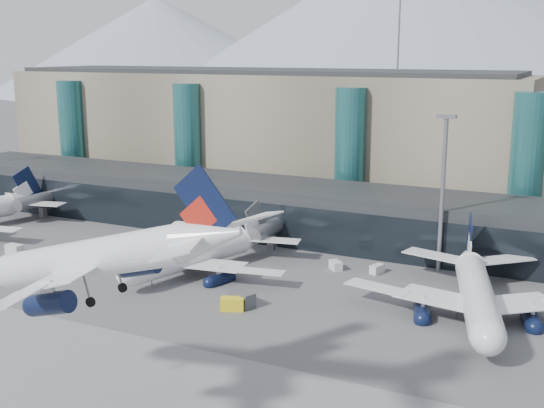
{
  "coord_description": "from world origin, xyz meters",
  "views": [
    {
      "loc": [
        52.19,
        -59.94,
        35.36
      ],
      "look_at": [
        7.4,
        32.0,
        12.27
      ],
      "focal_mm": 45.0,
      "sensor_mm": 36.0,
      "label": 1
    }
  ],
  "objects_px": {
    "hero_jet": "(113,248)",
    "veh_g": "(336,265)",
    "jet_parked_right": "(476,279)",
    "veh_d": "(377,269)",
    "veh_a": "(14,249)",
    "jet_parked_mid": "(207,245)",
    "veh_h": "(232,304)",
    "veh_c": "(242,299)",
    "lightmast_mid": "(443,185)"
  },
  "relations": [
    {
      "from": "hero_jet",
      "to": "veh_d",
      "type": "bearing_deg",
      "value": 84.21
    },
    {
      "from": "hero_jet",
      "to": "veh_d",
      "type": "distance_m",
      "value": 58.42
    },
    {
      "from": "lightmast_mid",
      "to": "veh_a",
      "type": "xyz_separation_m",
      "value": [
        -70.0,
        -23.46,
        -13.57
      ]
    },
    {
      "from": "veh_a",
      "to": "veh_c",
      "type": "relative_size",
      "value": 0.8
    },
    {
      "from": "hero_jet",
      "to": "jet_parked_mid",
      "type": "distance_m",
      "value": 50.09
    },
    {
      "from": "jet_parked_mid",
      "to": "veh_g",
      "type": "relative_size",
      "value": 13.58
    },
    {
      "from": "jet_parked_right",
      "to": "veh_a",
      "type": "height_order",
      "value": "jet_parked_right"
    },
    {
      "from": "veh_a",
      "to": "jet_parked_right",
      "type": "bearing_deg",
      "value": 7.61
    },
    {
      "from": "hero_jet",
      "to": "jet_parked_right",
      "type": "relative_size",
      "value": 0.84
    },
    {
      "from": "veh_a",
      "to": "veh_g",
      "type": "xyz_separation_m",
      "value": [
        54.64,
        16.63,
        -0.11
      ]
    },
    {
      "from": "veh_d",
      "to": "veh_h",
      "type": "relative_size",
      "value": 0.77
    },
    {
      "from": "hero_jet",
      "to": "jet_parked_mid",
      "type": "relative_size",
      "value": 0.94
    },
    {
      "from": "lightmast_mid",
      "to": "veh_c",
      "type": "bearing_deg",
      "value": -127.53
    },
    {
      "from": "lightmast_mid",
      "to": "hero_jet",
      "type": "xyz_separation_m",
      "value": [
        -16.82,
        -60.88,
        3.44
      ]
    },
    {
      "from": "veh_d",
      "to": "veh_a",
      "type": "bearing_deg",
      "value": 124.62
    },
    {
      "from": "jet_parked_right",
      "to": "veh_d",
      "type": "relative_size",
      "value": 15.26
    },
    {
      "from": "veh_c",
      "to": "veh_g",
      "type": "xyz_separation_m",
      "value": [
        6.1,
        21.12,
        -0.31
      ]
    },
    {
      "from": "veh_a",
      "to": "veh_g",
      "type": "bearing_deg",
      "value": 18.75
    },
    {
      "from": "veh_a",
      "to": "veh_g",
      "type": "relative_size",
      "value": 1.2
    },
    {
      "from": "hero_jet",
      "to": "jet_parked_right",
      "type": "distance_m",
      "value": 53.57
    },
    {
      "from": "hero_jet",
      "to": "veh_h",
      "type": "relative_size",
      "value": 9.83
    },
    {
      "from": "veh_c",
      "to": "veh_h",
      "type": "height_order",
      "value": "veh_c"
    },
    {
      "from": "jet_parked_mid",
      "to": "veh_c",
      "type": "height_order",
      "value": "jet_parked_mid"
    },
    {
      "from": "veh_d",
      "to": "veh_c",
      "type": "bearing_deg",
      "value": 168.59
    },
    {
      "from": "jet_parked_mid",
      "to": "jet_parked_right",
      "type": "distance_m",
      "value": 42.83
    },
    {
      "from": "veh_c",
      "to": "veh_d",
      "type": "height_order",
      "value": "veh_c"
    },
    {
      "from": "jet_parked_right",
      "to": "veh_c",
      "type": "height_order",
      "value": "jet_parked_right"
    },
    {
      "from": "lightmast_mid",
      "to": "hero_jet",
      "type": "height_order",
      "value": "lightmast_mid"
    },
    {
      "from": "jet_parked_mid",
      "to": "veh_d",
      "type": "relative_size",
      "value": 13.69
    },
    {
      "from": "jet_parked_mid",
      "to": "veh_d",
      "type": "bearing_deg",
      "value": -52.16
    },
    {
      "from": "jet_parked_right",
      "to": "veh_d",
      "type": "bearing_deg",
      "value": 45.56
    },
    {
      "from": "veh_a",
      "to": "veh_g",
      "type": "height_order",
      "value": "veh_a"
    },
    {
      "from": "jet_parked_mid",
      "to": "veh_a",
      "type": "distance_m",
      "value": 36.49
    },
    {
      "from": "jet_parked_right",
      "to": "veh_d",
      "type": "xyz_separation_m",
      "value": [
        -17.06,
        9.87,
        -3.91
      ]
    },
    {
      "from": "veh_a",
      "to": "jet_parked_mid",
      "type": "bearing_deg",
      "value": 13.6
    },
    {
      "from": "jet_parked_right",
      "to": "veh_g",
      "type": "distance_m",
      "value": 25.59
    },
    {
      "from": "hero_jet",
      "to": "veh_c",
      "type": "relative_size",
      "value": 8.47
    },
    {
      "from": "veh_h",
      "to": "lightmast_mid",
      "type": "bearing_deg",
      "value": 31.51
    },
    {
      "from": "veh_d",
      "to": "hero_jet",
      "type": "bearing_deg",
      "value": -169.97
    },
    {
      "from": "veh_c",
      "to": "jet_parked_right",
      "type": "bearing_deg",
      "value": 45.01
    },
    {
      "from": "veh_a",
      "to": "veh_h",
      "type": "relative_size",
      "value": 0.93
    },
    {
      "from": "jet_parked_mid",
      "to": "veh_g",
      "type": "bearing_deg",
      "value": -48.35
    },
    {
      "from": "hero_jet",
      "to": "veh_g",
      "type": "xyz_separation_m",
      "value": [
        1.46,
        54.06,
        -17.13
      ]
    },
    {
      "from": "jet_parked_mid",
      "to": "veh_c",
      "type": "xyz_separation_m",
      "value": [
        12.97,
        -11.9,
        -3.1
      ]
    },
    {
      "from": "jet_parked_right",
      "to": "veh_c",
      "type": "xyz_separation_m",
      "value": [
        -29.85,
        -12.43,
        -3.58
      ]
    },
    {
      "from": "hero_jet",
      "to": "veh_a",
      "type": "distance_m",
      "value": 67.22
    },
    {
      "from": "veh_d",
      "to": "veh_h",
      "type": "xyz_separation_m",
      "value": [
        -13.27,
        -24.37,
        0.18
      ]
    },
    {
      "from": "lightmast_mid",
      "to": "jet_parked_right",
      "type": "distance_m",
      "value": 20.17
    },
    {
      "from": "veh_d",
      "to": "veh_h",
      "type": "distance_m",
      "value": 27.74
    },
    {
      "from": "veh_a",
      "to": "veh_h",
      "type": "height_order",
      "value": "veh_h"
    }
  ]
}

